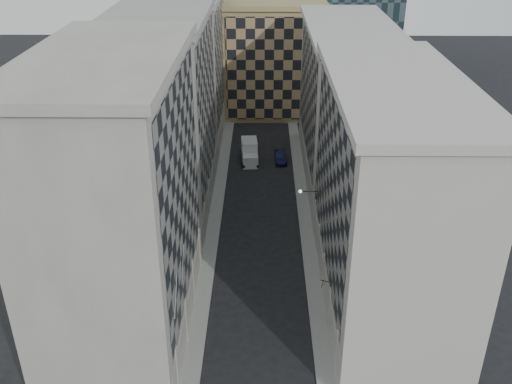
{
  "coord_description": "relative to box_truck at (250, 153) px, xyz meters",
  "views": [
    {
      "loc": [
        0.21,
        -28.61,
        33.15
      ],
      "look_at": [
        -0.26,
        12.22,
        12.15
      ],
      "focal_mm": 40.0,
      "sensor_mm": 36.0,
      "label": 1
    }
  ],
  "objects": [
    {
      "name": "shop_sign",
      "position": [
        6.98,
        -34.37,
        2.56
      ],
      "size": [
        0.73,
        0.64,
        0.75
      ],
      "rotation": [
        0.0,
        0.0,
        -0.4
      ],
      "color": "black",
      "rests_on": "ground"
    },
    {
      "name": "flagpoles_left",
      "position": [
        -4.34,
        -39.55,
        6.72
      ],
      "size": [
        0.1,
        6.33,
        2.33
      ],
      "color": "gray",
      "rests_on": "ground"
    },
    {
      "name": "bldg_left_c",
      "position": [
        -9.32,
        9.45,
        9.55
      ],
      "size": [
        10.8,
        22.8,
        21.7
      ],
      "color": "gray",
      "rests_on": "ground"
    },
    {
      "name": "dark_car",
      "position": [
        4.36,
        -0.09,
        -0.57
      ],
      "size": [
        1.68,
        4.34,
        1.41
      ],
      "primitive_type": "imported",
      "rotation": [
        0.0,
        0.0,
        0.04
      ],
      "color": "#0E1134",
      "rests_on": "ground"
    },
    {
      "name": "bldg_left_b",
      "position": [
        -9.32,
        -12.55,
        10.05
      ],
      "size": [
        10.8,
        22.8,
        22.7
      ],
      "color": "gray",
      "rests_on": "ground"
    },
    {
      "name": "bracket_lamp",
      "position": [
        5.94,
        -21.55,
        4.92
      ],
      "size": [
        1.98,
        0.36,
        0.36
      ],
      "color": "black",
      "rests_on": "ground"
    },
    {
      "name": "box_truck",
      "position": [
        0.0,
        0.0,
        0.0
      ],
      "size": [
        2.57,
        5.5,
        2.93
      ],
      "rotation": [
        0.0,
        0.0,
        0.07
      ],
      "color": "silver",
      "rests_on": "ground"
    },
    {
      "name": "bldg_right_b",
      "position": [
        12.45,
        -3.55,
        8.57
      ],
      "size": [
        10.8,
        28.8,
        19.7
      ],
      "color": "#BAB3AA",
      "rests_on": "ground"
    },
    {
      "name": "bldg_left_a",
      "position": [
        -9.32,
        -34.55,
        10.55
      ],
      "size": [
        10.8,
        22.8,
        23.7
      ],
      "color": "gray",
      "rests_on": "ground"
    },
    {
      "name": "bldg_right_a",
      "position": [
        12.44,
        -30.55,
        9.04
      ],
      "size": [
        10.8,
        26.8,
        20.7
      ],
      "color": "#BAB3AA",
      "rests_on": "ground"
    },
    {
      "name": "tan_block",
      "position": [
        3.56,
        22.34,
        8.16
      ],
      "size": [
        16.8,
        14.8,
        18.8
      ],
      "color": "#A38856",
      "rests_on": "ground"
    },
    {
      "name": "sidewalk_west",
      "position": [
        -3.69,
        -15.55,
        -1.2
      ],
      "size": [
        1.5,
        100.0,
        0.15
      ],
      "primitive_type": "cube",
      "color": "gray",
      "rests_on": "ground"
    },
    {
      "name": "sidewalk_east",
      "position": [
        6.81,
        -15.55,
        -1.2
      ],
      "size": [
        1.5,
        100.0,
        0.15
      ],
      "primitive_type": "cube",
      "color": "gray",
      "rests_on": "ground"
    }
  ]
}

